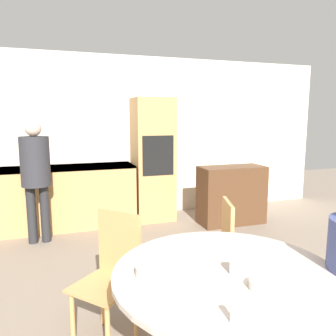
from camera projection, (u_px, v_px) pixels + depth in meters
wall_back at (130, 137)px, 5.37m from camera, size 7.08×0.05×2.60m
kitchen_counter at (43, 198)px, 4.75m from camera, size 2.65×0.60×0.91m
oven_unit at (153, 160)px, 5.20m from camera, size 0.61×0.59×1.93m
sideboard at (231, 195)px, 5.04m from camera, size 1.01×0.45×0.89m
dining_table at (225, 310)px, 1.88m from camera, size 1.29×1.29×0.77m
chair_far_left at (112, 270)px, 2.40m from camera, size 0.56×0.56×0.94m
chair_far_right at (216, 249)px, 2.77m from camera, size 0.50×0.50×0.94m
person_standing at (36, 169)px, 4.17m from camera, size 0.36×0.36×1.59m
cup at (236, 266)px, 1.80m from camera, size 0.07×0.07×0.09m
bowl_near at (152, 271)px, 1.79m from camera, size 0.18×0.18×0.05m
bowl_centre at (262, 285)px, 1.64m from camera, size 0.13×0.13×0.05m
salt_shaker at (234, 313)px, 1.37m from camera, size 0.03×0.03×0.09m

